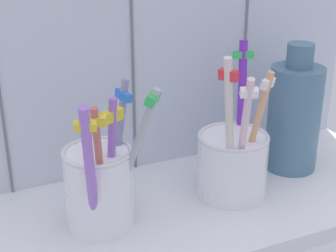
% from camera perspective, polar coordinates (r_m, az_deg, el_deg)
% --- Properties ---
extents(counter_slab, '(0.64, 0.22, 0.02)m').
position_cam_1_polar(counter_slab, '(0.61, 0.13, -9.72)').
color(counter_slab, silver).
rests_on(counter_slab, ground).
extents(tile_wall_back, '(0.64, 0.02, 0.45)m').
position_cam_1_polar(tile_wall_back, '(0.64, -4.38, 12.48)').
color(tile_wall_back, silver).
rests_on(tile_wall_back, ground).
extents(toothbrush_cup_left, '(0.10, 0.11, 0.17)m').
position_cam_1_polar(toothbrush_cup_left, '(0.56, -7.56, -6.17)').
color(toothbrush_cup_left, white).
rests_on(toothbrush_cup_left, counter_slab).
extents(toothbrush_cup_right, '(0.09, 0.11, 0.18)m').
position_cam_1_polar(toothbrush_cup_right, '(0.62, 7.01, -3.59)').
color(toothbrush_cup_right, white).
rests_on(toothbrush_cup_right, counter_slab).
extents(ceramic_vase, '(0.07, 0.07, 0.17)m').
position_cam_1_polar(ceramic_vase, '(0.69, 13.70, 1.13)').
color(ceramic_vase, slate).
rests_on(ceramic_vase, counter_slab).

